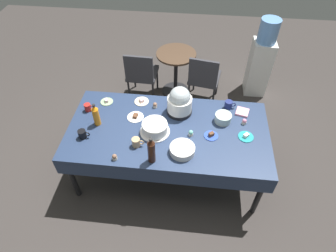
{
  "coord_description": "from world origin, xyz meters",
  "views": [
    {
      "loc": [
        0.23,
        -2.13,
        3.03
      ],
      "look_at": [
        0.0,
        0.0,
        0.8
      ],
      "focal_mm": 30.57,
      "sensor_mm": 36.0,
      "label": 1
    }
  ],
  "objects": [
    {
      "name": "potluck_table",
      "position": [
        0.0,
        0.0,
        0.69
      ],
      "size": [
        2.2,
        1.1,
        0.75
      ],
      "color": "navy",
      "rests_on": "ground"
    },
    {
      "name": "water_cooler",
      "position": [
        1.23,
        1.74,
        0.59
      ],
      "size": [
        0.32,
        0.32,
        1.24
      ],
      "color": "silver",
      "rests_on": "ground"
    },
    {
      "name": "ceramic_snack_bowl",
      "position": [
        0.18,
        -0.3,
        0.79
      ],
      "size": [
        0.26,
        0.26,
        0.08
      ],
      "primitive_type": "cylinder",
      "color": "silver",
      "rests_on": "potluck_table"
    },
    {
      "name": "ground",
      "position": [
        0.0,
        0.0,
        0.0
      ],
      "size": [
        9.0,
        9.0,
        0.0
      ],
      "primitive_type": "plane",
      "color": "#383330"
    },
    {
      "name": "maroon_chair_right",
      "position": [
        0.39,
        1.36,
        0.49
      ],
      "size": [
        0.51,
        0.51,
        0.85
      ],
      "color": "#333338",
      "rests_on": "ground"
    },
    {
      "name": "soda_bottle_orange_juice",
      "position": [
        -0.79,
        0.0,
        0.88
      ],
      "size": [
        0.07,
        0.07,
        0.28
      ],
      "color": "orange",
      "rests_on": "potluck_table"
    },
    {
      "name": "coffee_mug_red",
      "position": [
        -0.96,
        0.2,
        0.79
      ],
      "size": [
        0.12,
        0.08,
        0.09
      ],
      "color": "#B2231E",
      "rests_on": "potluck_table"
    },
    {
      "name": "maroon_chair_left",
      "position": [
        -0.55,
        1.36,
        0.49
      ],
      "size": [
        0.46,
        0.46,
        0.85
      ],
      "color": "#333338",
      "rests_on": "ground"
    },
    {
      "name": "dessert_plate_cream",
      "position": [
        -0.37,
        0.42,
        0.76
      ],
      "size": [
        0.17,
        0.17,
        0.05
      ],
      "color": "beige",
      "rests_on": "potluck_table"
    },
    {
      "name": "paper_napkin_stack",
      "position": [
        0.83,
        0.35,
        0.76
      ],
      "size": [
        0.17,
        0.17,
        0.02
      ],
      "primitive_type": "cube",
      "rotation": [
        0.0,
        0.0,
        -0.26
      ],
      "color": "pink",
      "rests_on": "potluck_table"
    },
    {
      "name": "cupcake_cocoa",
      "position": [
        -0.19,
        0.34,
        0.78
      ],
      "size": [
        0.05,
        0.05,
        0.07
      ],
      "color": "beige",
      "rests_on": "potluck_table"
    },
    {
      "name": "cupcake_vanilla",
      "position": [
        -0.48,
        -0.46,
        0.78
      ],
      "size": [
        0.05,
        0.05,
        0.07
      ],
      "color": "beige",
      "rests_on": "potluck_table"
    },
    {
      "name": "coffee_mug_black",
      "position": [
        -0.88,
        -0.21,
        0.8
      ],
      "size": [
        0.13,
        0.08,
        0.09
      ],
      "color": "black",
      "rests_on": "potluck_table"
    },
    {
      "name": "frosted_layer_cake",
      "position": [
        -0.14,
        -0.05,
        0.81
      ],
      "size": [
        0.33,
        0.33,
        0.13
      ],
      "color": "silver",
      "rests_on": "potluck_table"
    },
    {
      "name": "dessert_plate_white",
      "position": [
        -0.39,
        0.15,
        0.76
      ],
      "size": [
        0.19,
        0.19,
        0.04
      ],
      "color": "white",
      "rests_on": "potluck_table"
    },
    {
      "name": "slow_cooker",
      "position": [
        0.1,
        0.29,
        0.91
      ],
      "size": [
        0.29,
        0.29,
        0.35
      ],
      "color": "black",
      "rests_on": "potluck_table"
    },
    {
      "name": "dessert_plate_sage",
      "position": [
        -0.78,
        0.37,
        0.76
      ],
      "size": [
        0.15,
        0.15,
        0.04
      ],
      "color": "#8CA87F",
      "rests_on": "potluck_table"
    },
    {
      "name": "glass_salad_bowl",
      "position": [
        0.6,
        0.19,
        0.8
      ],
      "size": [
        0.18,
        0.18,
        0.1
      ],
      "primitive_type": "cylinder",
      "color": "#B2C6BC",
      "rests_on": "potluck_table"
    },
    {
      "name": "cupcake_lemon",
      "position": [
        0.25,
        -0.06,
        0.78
      ],
      "size": [
        0.05,
        0.05,
        0.07
      ],
      "color": "beige",
      "rests_on": "potluck_table"
    },
    {
      "name": "round_cafe_table",
      "position": [
        -0.05,
        1.59,
        0.5
      ],
      "size": [
        0.6,
        0.6,
        0.72
      ],
      "color": "#473323",
      "rests_on": "ground"
    },
    {
      "name": "coffee_mug_tan",
      "position": [
        -0.3,
        -0.26,
        0.8
      ],
      "size": [
        0.13,
        0.09,
        0.1
      ],
      "color": "tan",
      "rests_on": "potluck_table"
    },
    {
      "name": "dessert_plate_cobalt",
      "position": [
        0.47,
        -0.05,
        0.76
      ],
      "size": [
        0.15,
        0.15,
        0.05
      ],
      "color": "#2D4CB2",
      "rests_on": "potluck_table"
    },
    {
      "name": "cupcake_rose",
      "position": [
        0.83,
        0.18,
        0.78
      ],
      "size": [
        0.05,
        0.05,
        0.07
      ],
      "color": "beige",
      "rests_on": "potluck_table"
    },
    {
      "name": "dessert_plate_teal",
      "position": [
        0.84,
        -0.02,
        0.76
      ],
      "size": [
        0.17,
        0.17,
        0.04
      ],
      "color": "teal",
      "rests_on": "potluck_table"
    },
    {
      "name": "soda_bottle_cola",
      "position": [
        -0.11,
        -0.44,
        0.9
      ],
      "size": [
        0.08,
        0.08,
        0.32
      ],
      "color": "#33190F",
      "rests_on": "potluck_table"
    },
    {
      "name": "coffee_mug_navy",
      "position": [
        0.67,
        0.42,
        0.8
      ],
      "size": [
        0.13,
        0.09,
        0.09
      ],
      "color": "navy",
      "rests_on": "potluck_table"
    }
  ]
}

